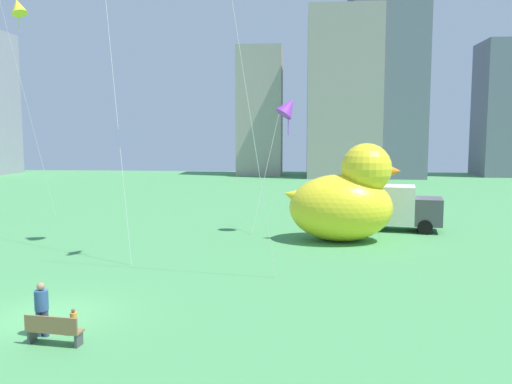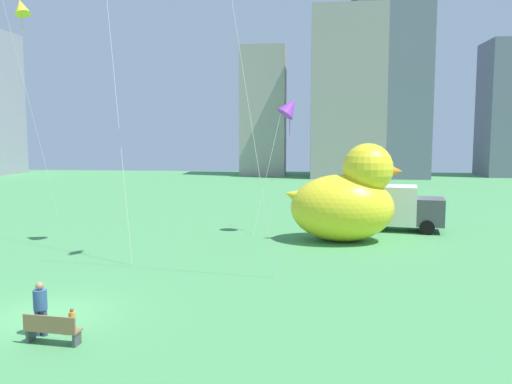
{
  "view_description": "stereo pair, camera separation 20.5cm",
  "coord_description": "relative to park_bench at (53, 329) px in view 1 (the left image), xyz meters",
  "views": [
    {
      "loc": [
        8.54,
        -16.7,
        6.11
      ],
      "look_at": [
        6.53,
        5.69,
        3.66
      ],
      "focal_mm": 37.31,
      "sensor_mm": 36.0,
      "label": 1
    },
    {
      "loc": [
        8.74,
        -16.69,
        6.11
      ],
      "look_at": [
        6.53,
        5.69,
        3.66
      ],
      "focal_mm": 37.31,
      "sensor_mm": 36.0,
      "label": 2
    }
  ],
  "objects": [
    {
      "name": "kite_purple",
      "position": [
        6.24,
        18.01,
        7.25
      ],
      "size": [
        3.12,
        3.01,
        8.51
      ],
      "color": "silver",
      "rests_on": "ground"
    },
    {
      "name": "city_skyline",
      "position": [
        7.13,
        63.71,
        12.86
      ],
      "size": [
        86.06,
        14.47,
        34.55
      ],
      "color": "gray",
      "rests_on": "ground"
    },
    {
      "name": "person_adult",
      "position": [
        -0.66,
        0.64,
        0.44
      ],
      "size": [
        0.41,
        0.41,
        1.67
      ],
      "color": "#38476B",
      "rests_on": "ground"
    },
    {
      "name": "park_bench",
      "position": [
        0.0,
        0.0,
        0.0
      ],
      "size": [
        1.7,
        0.63,
        0.9
      ],
      "color": "olive",
      "rests_on": "ground"
    },
    {
      "name": "box_truck",
      "position": [
        12.74,
        19.92,
        0.97
      ],
      "size": [
        6.23,
        3.31,
        2.85
      ],
      "color": "white",
      "rests_on": "ground"
    },
    {
      "name": "kite_yellow",
      "position": [
        -13.38,
        23.43,
        14.72
      ],
      "size": [
        3.14,
        3.09,
        15.95
      ],
      "color": "silver",
      "rests_on": "ground"
    },
    {
      "name": "person_child",
      "position": [
        0.27,
        0.76,
        -0.01
      ],
      "size": [
        0.21,
        0.21,
        0.85
      ],
      "color": "silver",
      "rests_on": "ground"
    },
    {
      "name": "giant_inflatable_duck",
      "position": [
        9.56,
        16.13,
        1.91
      ],
      "size": [
        6.76,
        4.34,
        5.61
      ],
      "color": "yellow",
      "rests_on": "ground"
    },
    {
      "name": "ground_plane",
      "position": [
        -1.35,
        2.41,
        -0.48
      ],
      "size": [
        140.0,
        140.0,
        0.0
      ],
      "primitive_type": "plane",
      "color": "#499254"
    }
  ]
}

